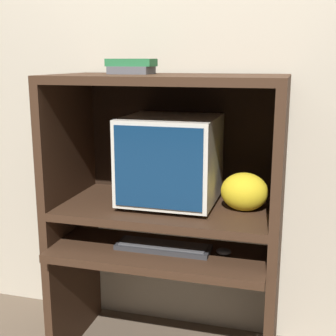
% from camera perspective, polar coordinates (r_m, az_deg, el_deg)
% --- Properties ---
extents(wall_back, '(6.00, 0.06, 2.60)m').
position_cam_1_polar(wall_back, '(2.38, 2.12, 10.16)').
color(wall_back, '#B2A893').
rests_on(wall_back, ground_plane).
extents(desk_base, '(1.03, 0.61, 0.61)m').
position_cam_1_polar(desk_base, '(2.25, -0.42, -13.94)').
color(desk_base, '#382316').
rests_on(desk_base, ground_plane).
extents(desk_monitor_shelf, '(1.03, 0.54, 0.16)m').
position_cam_1_polar(desk_monitor_shelf, '(2.17, -0.07, -5.37)').
color(desk_monitor_shelf, '#382316').
rests_on(desk_monitor_shelf, desk_base).
extents(hutch_upper, '(1.03, 0.54, 0.59)m').
position_cam_1_polar(hutch_upper, '(2.11, 0.18, 6.08)').
color(hutch_upper, '#382316').
rests_on(hutch_upper, desk_monitor_shelf).
extents(crt_monitor, '(0.42, 0.40, 0.40)m').
position_cam_1_polar(crt_monitor, '(2.12, 0.29, 1.04)').
color(crt_monitor, beige).
rests_on(crt_monitor, desk_monitor_shelf).
extents(keyboard, '(0.42, 0.13, 0.03)m').
position_cam_1_polar(keyboard, '(2.08, -0.58, -9.56)').
color(keyboard, '#2D2D30').
rests_on(keyboard, desk_base).
extents(mouse, '(0.06, 0.04, 0.03)m').
position_cam_1_polar(mouse, '(2.04, 6.81, -10.06)').
color(mouse, '#28282B').
rests_on(mouse, desk_base).
extents(snack_bag, '(0.21, 0.16, 0.17)m').
position_cam_1_polar(snack_bag, '(2.08, 9.28, -2.87)').
color(snack_bag, gold).
rests_on(snack_bag, desk_monitor_shelf).
extents(book_stack, '(0.21, 0.15, 0.07)m').
position_cam_1_polar(book_stack, '(2.17, -4.47, 12.24)').
color(book_stack, '#4C4C51').
rests_on(book_stack, hutch_upper).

